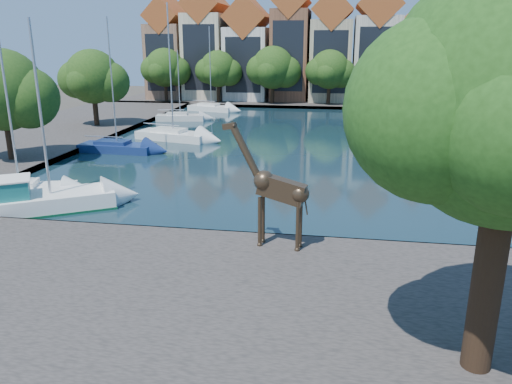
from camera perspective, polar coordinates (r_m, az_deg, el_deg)
ground at (r=23.80m, az=0.36°, el=-5.74°), size 160.00×160.00×0.00m
water_basin at (r=46.72m, az=4.96°, el=5.59°), size 38.00×50.00×0.08m
near_quay at (r=17.52m, az=-3.30°, el=-13.70°), size 50.00×14.00×0.50m
far_quay at (r=78.28m, az=6.85°, el=10.26°), size 60.00×16.00×0.50m
left_quay at (r=54.53m, az=-22.39°, el=6.24°), size 14.00×52.00×0.50m
townhouse_west_end at (r=82.07m, az=-9.84°, el=15.42°), size 5.44×9.18×14.93m
townhouse_west_mid at (r=80.32m, az=-5.65°, el=16.18°), size 5.94×9.18×16.79m
townhouse_west_inner at (r=78.94m, az=-0.89°, el=15.60°), size 6.43×9.18×15.15m
townhouse_center at (r=78.04m, az=4.01°, el=16.29°), size 5.44×9.18×16.93m
townhouse_east_inner at (r=77.71m, az=8.58°, el=15.68°), size 5.94×9.18×15.79m
townhouse_east_mid at (r=77.86m, az=13.56°, el=15.69°), size 6.43×9.18×16.65m
townhouse_east_end at (r=78.57m, az=18.39°, el=14.60°), size 5.44×9.18×14.43m
far_tree_far_west at (r=76.60m, az=-10.31°, el=13.68°), size 7.28×5.60×7.68m
far_tree_west at (r=74.35m, az=-4.31°, el=13.72°), size 6.76×5.20×7.36m
far_tree_mid_west at (r=72.89m, az=2.01°, el=13.86°), size 7.80×6.00×8.00m
far_tree_mid_east at (r=72.31m, az=8.48°, el=13.54°), size 7.02×5.40×7.52m
far_tree_east at (r=72.61m, az=14.98°, el=13.27°), size 7.54×5.80×7.84m
far_tree_far_east at (r=73.78m, az=21.30°, el=12.63°), size 6.76×5.20×7.36m
side_tree_left_near at (r=41.69m, az=-26.84°, el=10.08°), size 7.80×6.00×8.20m
side_tree_left_far at (r=55.88m, az=-18.07°, el=12.23°), size 7.28×5.60×7.88m
giraffe_statue at (r=21.27m, az=2.19°, el=0.44°), size 3.75×1.01×5.36m
motorsailer at (r=30.00m, az=-24.90°, el=-0.76°), size 8.75×6.80×10.21m
sailboat_left_a at (r=32.71m, az=-25.35°, el=0.26°), size 6.56×3.85×10.73m
sailboat_left_b at (r=44.17m, az=-15.59°, el=5.13°), size 6.44×2.51×10.93m
sailboat_left_c at (r=48.52m, az=-9.43°, el=6.60°), size 7.56×4.20×12.33m
sailboat_left_d at (r=60.38m, az=-8.65°, el=8.57°), size 5.82×2.94×8.07m
sailboat_left_e at (r=68.33m, az=-5.14°, el=9.68°), size 6.57×3.70×10.85m
sailboat_right_b at (r=44.25m, az=24.36°, el=4.20°), size 6.96×3.15×10.94m
sailboat_right_c at (r=55.40m, az=21.42°, el=6.98°), size 6.37×3.57×11.49m
sailboat_right_d at (r=57.64m, az=19.22°, el=7.49°), size 5.75×3.72×8.79m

